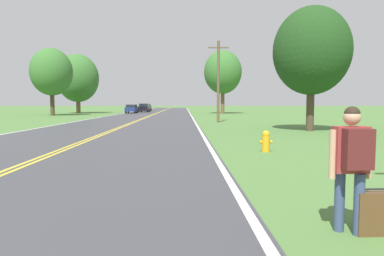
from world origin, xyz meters
name	(u,v)px	position (x,y,z in m)	size (l,w,h in m)	color
hitchhiker_person	(352,157)	(6.75, 4.10, 1.05)	(0.58, 0.42, 1.72)	#38476B
suitcase	(373,213)	(7.03, 4.06, 0.29)	(0.45, 0.18, 0.63)	brown
fire_hydrant	(266,141)	(7.47, 11.80, 0.39)	(0.44, 0.28, 0.77)	gold
utility_pole_midground	(218,80)	(7.60, 30.27, 3.76)	(1.80, 0.24, 7.23)	brown
tree_left_verge	(51,72)	(-13.57, 47.25, 5.96)	(5.62, 5.62, 9.21)	#473828
tree_behind_sign	(312,51)	(12.41, 20.83, 4.93)	(4.70, 4.70, 7.65)	#473828
tree_mid_treeline	(223,72)	(10.82, 55.05, 6.67)	(6.05, 6.05, 10.17)	brown
tree_right_cluster	(78,78)	(-13.20, 57.64, 5.85)	(6.91, 6.91, 9.84)	brown
car_dark_blue_hatchback_approaching	(132,108)	(-4.35, 58.04, 0.79)	(1.72, 4.17, 1.45)	black
car_black_suv_mid_near	(144,107)	(-3.05, 65.68, 0.88)	(1.92, 4.78, 1.61)	black
car_maroon_hatchback_mid_far	(147,107)	(-3.80, 77.25, 0.77)	(2.10, 4.14, 1.41)	black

